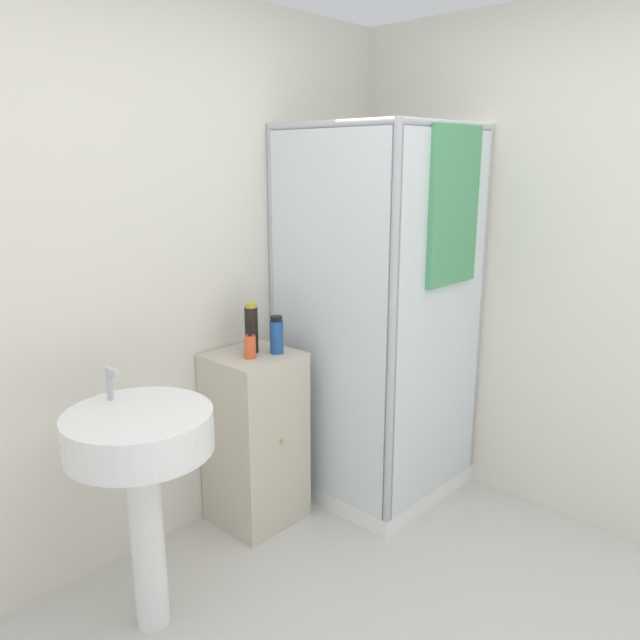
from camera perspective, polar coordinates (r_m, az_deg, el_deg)
wall_back at (r=2.78m, az=-18.41°, el=2.78°), size 6.40×0.06×2.50m
shower_enclosure at (r=3.36m, az=5.65°, el=-6.45°), size 0.81×0.84×1.95m
vanity_cabinet at (r=3.17m, az=-5.94°, el=-10.66°), size 0.40×0.40×0.87m
sink at (r=2.44m, az=-16.06°, el=-11.86°), size 0.54×0.54×1.02m
soap_dispenser at (r=2.93m, az=-6.41°, el=-2.41°), size 0.06×0.06×0.14m
shampoo_bottle_tall_black at (r=3.01m, az=-6.29°, el=-0.75°), size 0.06×0.06×0.25m
shampoo_bottle_blue at (r=2.99m, az=-3.99°, el=-1.41°), size 0.07×0.07×0.18m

